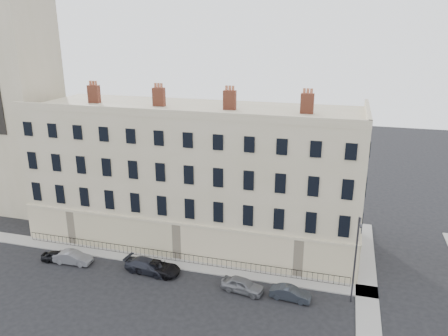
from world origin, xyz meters
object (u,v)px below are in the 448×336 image
(car_c, at_px, (148,266))
(car_f, at_px, (290,293))
(streetlamp, at_px, (356,257))
(car_e, at_px, (243,285))
(car_b, at_px, (73,257))
(car_d, at_px, (158,268))
(car_a, at_px, (58,256))

(car_c, relative_size, car_f, 1.29)
(streetlamp, bearing_deg, car_e, -169.50)
(car_f, xyz_separation_m, streetlamp, (5.26, 0.95, 3.95))
(car_e, bearing_deg, car_b, 98.63)
(car_c, bearing_deg, car_d, -80.60)
(car_c, height_order, streetlamp, streetlamp)
(car_e, bearing_deg, car_a, 98.88)
(car_b, relative_size, streetlamp, 0.48)
(car_b, relative_size, car_e, 0.99)
(car_a, bearing_deg, car_c, -96.24)
(car_c, bearing_deg, streetlamp, -83.51)
(car_b, height_order, car_e, car_e)
(car_b, bearing_deg, car_a, 89.69)
(car_a, height_order, streetlamp, streetlamp)
(car_c, xyz_separation_m, car_e, (9.88, -0.75, -0.00))
(car_e, bearing_deg, car_c, 95.01)
(car_d, height_order, car_f, car_d)
(car_d, bearing_deg, car_c, 98.81)
(car_c, bearing_deg, car_a, 99.34)
(car_d, relative_size, car_e, 1.13)
(car_d, bearing_deg, car_a, 98.75)
(car_c, height_order, car_f, car_c)
(car_a, distance_m, car_d, 11.04)
(car_b, relative_size, car_c, 0.84)
(streetlamp, bearing_deg, car_d, -174.67)
(car_b, xyz_separation_m, car_d, (9.23, 0.59, -0.02))
(car_d, height_order, car_e, car_e)
(car_a, relative_size, car_c, 0.70)
(car_c, distance_m, streetlamp, 19.90)
(car_d, distance_m, car_f, 13.20)
(car_a, xyz_separation_m, car_c, (9.94, 0.59, 0.12))
(car_f, bearing_deg, car_c, 91.39)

